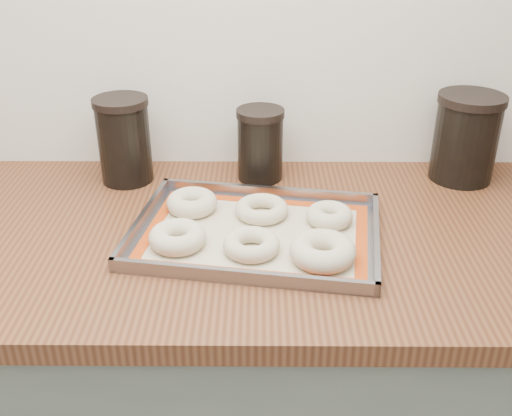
{
  "coord_description": "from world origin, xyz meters",
  "views": [
    {
      "loc": [
        -0.12,
        0.66,
        1.49
      ],
      "look_at": [
        -0.13,
        1.65,
        0.96
      ],
      "focal_mm": 42.0,
      "sensor_mm": 36.0,
      "label": 1
    }
  ],
  "objects_px": {
    "bagel_front_right": "(323,251)",
    "bagel_back_right": "(329,216)",
    "bagel_front_left": "(178,237)",
    "bagel_front_mid": "(251,245)",
    "bagel_back_left": "(192,203)",
    "canister_mid": "(260,144)",
    "bagel_back_mid": "(262,209)",
    "canister_right": "(466,137)",
    "canister_left": "(124,140)",
    "baking_tray": "(256,233)"
  },
  "relations": [
    {
      "from": "bagel_front_left",
      "to": "canister_left",
      "type": "xyz_separation_m",
      "value": [
        -0.15,
        0.29,
        0.07
      ]
    },
    {
      "from": "bagel_front_mid",
      "to": "bagel_back_right",
      "type": "height_order",
      "value": "bagel_back_right"
    },
    {
      "from": "bagel_front_mid",
      "to": "bagel_back_left",
      "type": "distance_m",
      "value": 0.2
    },
    {
      "from": "canister_left",
      "to": "canister_mid",
      "type": "xyz_separation_m",
      "value": [
        0.3,
        0.01,
        -0.01
      ]
    },
    {
      "from": "baking_tray",
      "to": "bagel_front_left",
      "type": "bearing_deg",
      "value": -162.56
    },
    {
      "from": "bagel_front_left",
      "to": "canister_right",
      "type": "relative_size",
      "value": 0.54
    },
    {
      "from": "bagel_back_right",
      "to": "canister_right",
      "type": "bearing_deg",
      "value": 34.6
    },
    {
      "from": "bagel_back_left",
      "to": "canister_right",
      "type": "xyz_separation_m",
      "value": [
        0.59,
        0.17,
        0.08
      ]
    },
    {
      "from": "canister_mid",
      "to": "bagel_front_left",
      "type": "bearing_deg",
      "value": -116.27
    },
    {
      "from": "bagel_front_mid",
      "to": "canister_left",
      "type": "relative_size",
      "value": 0.54
    },
    {
      "from": "bagel_front_right",
      "to": "bagel_back_left",
      "type": "distance_m",
      "value": 0.31
    },
    {
      "from": "bagel_front_left",
      "to": "bagel_front_mid",
      "type": "xyz_separation_m",
      "value": [
        0.14,
        -0.02,
        -0.0
      ]
    },
    {
      "from": "bagel_back_right",
      "to": "canister_right",
      "type": "relative_size",
      "value": 0.46
    },
    {
      "from": "bagel_front_mid",
      "to": "canister_mid",
      "type": "distance_m",
      "value": 0.33
    },
    {
      "from": "bagel_front_left",
      "to": "bagel_front_mid",
      "type": "height_order",
      "value": "bagel_front_left"
    },
    {
      "from": "bagel_front_right",
      "to": "bagel_back_right",
      "type": "height_order",
      "value": "bagel_front_right"
    },
    {
      "from": "bagel_back_mid",
      "to": "canister_mid",
      "type": "distance_m",
      "value": 0.2
    },
    {
      "from": "bagel_front_left",
      "to": "bagel_front_mid",
      "type": "relative_size",
      "value": 1.03
    },
    {
      "from": "bagel_front_mid",
      "to": "bagel_back_right",
      "type": "distance_m",
      "value": 0.19
    },
    {
      "from": "bagel_front_left",
      "to": "canister_right",
      "type": "distance_m",
      "value": 0.69
    },
    {
      "from": "canister_left",
      "to": "bagel_back_right",
      "type": "bearing_deg",
      "value": -25.38
    },
    {
      "from": "bagel_front_left",
      "to": "bagel_back_mid",
      "type": "distance_m",
      "value": 0.19
    },
    {
      "from": "bagel_front_left",
      "to": "bagel_back_left",
      "type": "bearing_deg",
      "value": 84.79
    },
    {
      "from": "bagel_front_mid",
      "to": "baking_tray",
      "type": "bearing_deg",
      "value": 83.3
    },
    {
      "from": "bagel_front_right",
      "to": "bagel_back_right",
      "type": "xyz_separation_m",
      "value": [
        0.03,
        0.14,
        -0.0
      ]
    },
    {
      "from": "bagel_back_left",
      "to": "canister_mid",
      "type": "relative_size",
      "value": 0.63
    },
    {
      "from": "bagel_back_mid",
      "to": "canister_mid",
      "type": "xyz_separation_m",
      "value": [
        -0.0,
        0.19,
        0.06
      ]
    },
    {
      "from": "bagel_front_left",
      "to": "canister_right",
      "type": "xyz_separation_m",
      "value": [
        0.61,
        0.31,
        0.08
      ]
    },
    {
      "from": "bagel_front_left",
      "to": "bagel_back_right",
      "type": "bearing_deg",
      "value": 16.82
    },
    {
      "from": "bagel_back_left",
      "to": "bagel_back_right",
      "type": "bearing_deg",
      "value": -10.29
    },
    {
      "from": "bagel_back_left",
      "to": "canister_left",
      "type": "distance_m",
      "value": 0.24
    },
    {
      "from": "canister_left",
      "to": "bagel_back_left",
      "type": "bearing_deg",
      "value": -44.14
    },
    {
      "from": "bagel_back_left",
      "to": "canister_mid",
      "type": "bearing_deg",
      "value": 50.72
    },
    {
      "from": "bagel_back_mid",
      "to": "canister_mid",
      "type": "relative_size",
      "value": 0.65
    },
    {
      "from": "bagel_back_mid",
      "to": "bagel_front_left",
      "type": "bearing_deg",
      "value": -143.17
    },
    {
      "from": "bagel_back_right",
      "to": "bagel_front_right",
      "type": "bearing_deg",
      "value": -100.77
    },
    {
      "from": "baking_tray",
      "to": "bagel_back_left",
      "type": "relative_size",
      "value": 4.93
    },
    {
      "from": "bagel_front_right",
      "to": "canister_mid",
      "type": "relative_size",
      "value": 0.72
    },
    {
      "from": "bagel_front_right",
      "to": "bagel_back_right",
      "type": "relative_size",
      "value": 1.29
    },
    {
      "from": "bagel_front_mid",
      "to": "canister_mid",
      "type": "bearing_deg",
      "value": 87.29
    },
    {
      "from": "bagel_front_left",
      "to": "canister_left",
      "type": "height_order",
      "value": "canister_left"
    },
    {
      "from": "bagel_front_left",
      "to": "bagel_back_mid",
      "type": "height_order",
      "value": "bagel_front_left"
    },
    {
      "from": "bagel_front_left",
      "to": "bagel_back_mid",
      "type": "bearing_deg",
      "value": 36.83
    },
    {
      "from": "bagel_front_right",
      "to": "bagel_front_mid",
      "type": "bearing_deg",
      "value": 167.25
    },
    {
      "from": "bagel_back_mid",
      "to": "bagel_back_left",
      "type": "bearing_deg",
      "value": 171.58
    },
    {
      "from": "bagel_front_right",
      "to": "canister_right",
      "type": "height_order",
      "value": "canister_right"
    },
    {
      "from": "canister_left",
      "to": "canister_right",
      "type": "height_order",
      "value": "canister_right"
    },
    {
      "from": "bagel_back_right",
      "to": "canister_right",
      "type": "height_order",
      "value": "canister_right"
    },
    {
      "from": "canister_left",
      "to": "canister_mid",
      "type": "relative_size",
      "value": 1.18
    },
    {
      "from": "bagel_back_mid",
      "to": "canister_mid",
      "type": "bearing_deg",
      "value": 90.98
    }
  ]
}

